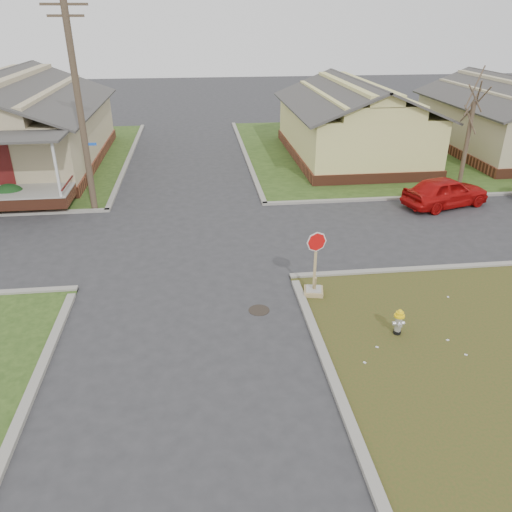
{
  "coord_description": "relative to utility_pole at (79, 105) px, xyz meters",
  "views": [
    {
      "loc": [
        0.59,
        -13.23,
        8.12
      ],
      "look_at": [
        2.29,
        1.0,
        1.1
      ],
      "focal_mm": 35.0,
      "sensor_mm": 36.0,
      "label": 1
    }
  ],
  "objects": [
    {
      "name": "side_house_tan",
      "position": [
        24.2,
        7.6,
        -2.47
      ],
      "size": [
        7.6,
        11.6,
        4.7
      ],
      "color": "brown",
      "rests_on": "ground"
    },
    {
      "name": "red_sedan",
      "position": [
        16.04,
        -1.45,
        -3.96
      ],
      "size": [
        4.43,
        2.77,
        1.41
      ],
      "primitive_type": "imported",
      "rotation": [
        0.0,
        0.0,
        1.86
      ],
      "color": "#AE0D0C",
      "rests_on": "ground"
    },
    {
      "name": "side_house_yellow",
      "position": [
        14.2,
        7.6,
        -2.47
      ],
      "size": [
        7.6,
        11.6,
        4.7
      ],
      "color": "brown",
      "rests_on": "ground"
    },
    {
      "name": "fire_hydrant",
      "position": [
        10.07,
        -11.12,
        -4.18
      ],
      "size": [
        0.29,
        0.29,
        0.78
      ],
      "rotation": [
        0.0,
        0.0,
        -0.04
      ],
      "color": "black",
      "rests_on": "ground"
    },
    {
      "name": "corner_house",
      "position": [
        -5.8,
        7.78,
        -2.38
      ],
      "size": [
        10.1,
        15.5,
        5.3
      ],
      "color": "brown",
      "rests_on": "ground"
    },
    {
      "name": "stop_sign",
      "position": [
        8.24,
        -8.69,
        -4.15
      ],
      "size": [
        0.61,
        0.59,
        2.15
      ],
      "rotation": [
        0.0,
        0.0,
        -0.2
      ],
      "color": "tan",
      "rests_on": "ground"
    },
    {
      "name": "hedge_right",
      "position": [
        -3.83,
        0.69,
        -4.07
      ],
      "size": [
        1.43,
        1.17,
        1.09
      ],
      "primitive_type": "ellipsoid",
      "color": "black",
      "rests_on": "verge_far_left"
    },
    {
      "name": "manhole",
      "position": [
        6.4,
        -9.4,
        -4.66
      ],
      "size": [
        0.64,
        0.64,
        0.01
      ],
      "primitive_type": "cylinder",
      "color": "black",
      "rests_on": "ground"
    },
    {
      "name": "tree_mid_right",
      "position": [
        18.2,
        1.3,
        -2.51
      ],
      "size": [
        0.22,
        0.22,
        4.2
      ],
      "primitive_type": "cylinder",
      "color": "#3F3224",
      "rests_on": "verge_far_right"
    },
    {
      "name": "ground",
      "position": [
        4.2,
        -8.9,
        -4.66
      ],
      "size": [
        120.0,
        120.0,
        0.0
      ],
      "primitive_type": "plane",
      "color": "#2D2D30",
      "rests_on": "ground"
    },
    {
      "name": "utility_pole",
      "position": [
        0.0,
        0.0,
        0.0
      ],
      "size": [
        1.8,
        0.28,
        9.0
      ],
      "color": "#3F3224",
      "rests_on": "ground"
    },
    {
      "name": "curbs",
      "position": [
        4.2,
        -3.9,
        -4.66
      ],
      "size": [
        80.0,
        40.0,
        0.12
      ],
      "primitive_type": null,
      "color": "gray",
      "rests_on": "ground"
    }
  ]
}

